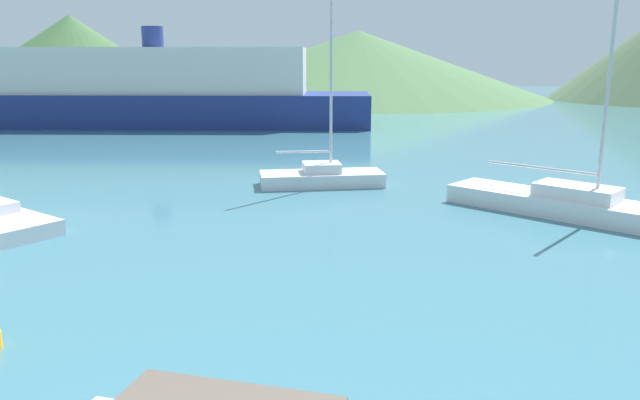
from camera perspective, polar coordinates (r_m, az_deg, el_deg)
sailboat_inner at (r=23.19m, az=22.34°, el=-0.40°), size 8.54×6.77×7.28m
sailboat_outer at (r=26.68m, az=0.16°, el=2.23°), size 5.54×3.24×8.41m
ferry_distant at (r=51.80m, az=-14.78°, el=9.54°), size 34.37×10.70×7.70m
hill_west at (r=90.22m, az=-21.71°, el=12.06°), size 32.32×32.32×10.75m
hill_central at (r=85.77m, az=3.47°, el=12.29°), size 50.36×50.36×8.82m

